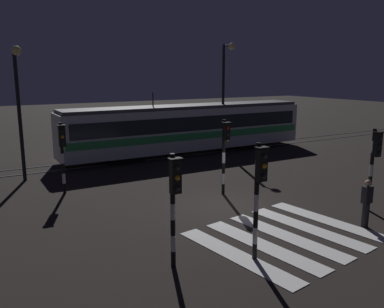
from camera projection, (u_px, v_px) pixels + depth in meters
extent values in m
plane|color=black|center=(227.00, 207.00, 16.05)|extent=(120.00, 120.00, 0.00)
cube|color=#59595E|center=(136.00, 161.00, 24.32)|extent=(80.00, 0.12, 0.03)
cube|color=#59595E|center=(128.00, 157.00, 25.54)|extent=(80.00, 0.12, 0.03)
cube|color=silver|center=(236.00, 255.00, 11.77)|extent=(1.37, 4.72, 0.02)
cube|color=silver|center=(262.00, 245.00, 12.47)|extent=(1.37, 4.72, 0.02)
cube|color=silver|center=(286.00, 236.00, 13.17)|extent=(1.37, 4.72, 0.02)
cube|color=silver|center=(307.00, 228.00, 13.87)|extent=(1.37, 4.72, 0.02)
cube|color=silver|center=(326.00, 220.00, 14.57)|extent=(1.37, 4.72, 0.02)
cylinder|color=black|center=(173.00, 259.00, 11.09)|extent=(0.14, 0.14, 0.46)
cylinder|color=white|center=(173.00, 243.00, 10.99)|extent=(0.14, 0.14, 0.46)
cylinder|color=black|center=(173.00, 228.00, 10.90)|extent=(0.14, 0.14, 0.46)
cylinder|color=white|center=(173.00, 212.00, 10.81)|extent=(0.14, 0.14, 0.46)
cylinder|color=black|center=(173.00, 195.00, 10.72)|extent=(0.14, 0.14, 0.46)
cylinder|color=white|center=(173.00, 179.00, 10.63)|extent=(0.14, 0.14, 0.46)
cylinder|color=black|center=(172.00, 162.00, 10.53)|extent=(0.14, 0.14, 0.46)
cube|color=black|center=(175.00, 177.00, 10.46)|extent=(0.28, 0.20, 0.90)
sphere|color=black|center=(177.00, 167.00, 10.31)|extent=(0.14, 0.14, 0.14)
sphere|color=orange|center=(177.00, 178.00, 10.37)|extent=(0.14, 0.14, 0.14)
sphere|color=black|center=(177.00, 188.00, 10.43)|extent=(0.14, 0.14, 0.14)
cube|color=black|center=(175.00, 159.00, 10.37)|extent=(0.36, 0.24, 0.04)
cylinder|color=black|center=(255.00, 251.00, 11.51)|extent=(0.14, 0.14, 0.49)
cylinder|color=white|center=(255.00, 235.00, 11.42)|extent=(0.14, 0.14, 0.49)
cylinder|color=black|center=(256.00, 219.00, 11.32)|extent=(0.14, 0.14, 0.49)
cylinder|color=white|center=(256.00, 203.00, 11.22)|extent=(0.14, 0.14, 0.49)
cylinder|color=black|center=(257.00, 186.00, 11.12)|extent=(0.14, 0.14, 0.49)
cylinder|color=white|center=(257.00, 169.00, 11.02)|extent=(0.14, 0.14, 0.49)
cylinder|color=black|center=(258.00, 151.00, 10.92)|extent=(0.14, 0.14, 0.49)
cube|color=black|center=(262.00, 165.00, 10.85)|extent=(0.28, 0.20, 0.90)
sphere|color=black|center=(265.00, 156.00, 10.70)|extent=(0.14, 0.14, 0.14)
sphere|color=orange|center=(264.00, 166.00, 10.76)|extent=(0.14, 0.14, 0.14)
sphere|color=black|center=(264.00, 176.00, 10.81)|extent=(0.14, 0.14, 0.14)
cube|color=black|center=(262.00, 148.00, 10.75)|extent=(0.36, 0.24, 0.04)
cylinder|color=black|center=(223.00, 189.00, 17.73)|extent=(0.14, 0.14, 0.48)
cylinder|color=white|center=(223.00, 179.00, 17.64)|extent=(0.14, 0.14, 0.48)
cylinder|color=black|center=(223.00, 168.00, 17.54)|extent=(0.14, 0.14, 0.48)
cylinder|color=white|center=(224.00, 158.00, 17.45)|extent=(0.14, 0.14, 0.48)
cylinder|color=black|center=(224.00, 147.00, 17.35)|extent=(0.14, 0.14, 0.48)
cylinder|color=white|center=(224.00, 136.00, 17.26)|extent=(0.14, 0.14, 0.48)
cylinder|color=black|center=(224.00, 125.00, 17.16)|extent=(0.14, 0.14, 0.48)
cube|color=black|center=(226.00, 134.00, 17.09)|extent=(0.28, 0.20, 0.90)
sphere|color=red|center=(228.00, 128.00, 16.94)|extent=(0.14, 0.14, 0.14)
sphere|color=black|center=(228.00, 134.00, 17.00)|extent=(0.14, 0.14, 0.14)
sphere|color=black|center=(228.00, 141.00, 17.05)|extent=(0.14, 0.14, 0.14)
cube|color=black|center=(226.00, 123.00, 16.99)|extent=(0.36, 0.24, 0.04)
cylinder|color=black|center=(368.00, 204.00, 15.66)|extent=(0.14, 0.14, 0.46)
cylinder|color=white|center=(369.00, 193.00, 15.57)|extent=(0.14, 0.14, 0.46)
cylinder|color=black|center=(370.00, 182.00, 15.47)|extent=(0.14, 0.14, 0.46)
cylinder|color=white|center=(371.00, 170.00, 15.38)|extent=(0.14, 0.14, 0.46)
cylinder|color=black|center=(372.00, 159.00, 15.29)|extent=(0.14, 0.14, 0.46)
cylinder|color=white|center=(373.00, 147.00, 15.20)|extent=(0.14, 0.14, 0.46)
cylinder|color=black|center=(374.00, 135.00, 15.11)|extent=(0.14, 0.14, 0.46)
cube|color=black|center=(378.00, 145.00, 15.03)|extent=(0.28, 0.20, 0.90)
sphere|color=black|center=(381.00, 138.00, 14.88)|extent=(0.14, 0.14, 0.14)
sphere|color=black|center=(380.00, 145.00, 14.94)|extent=(0.14, 0.14, 0.14)
sphere|color=black|center=(379.00, 153.00, 15.00)|extent=(0.14, 0.14, 0.14)
cube|color=black|center=(379.00, 132.00, 14.94)|extent=(0.36, 0.24, 0.04)
cylinder|color=black|center=(65.00, 188.00, 17.88)|extent=(0.14, 0.14, 0.46)
cylinder|color=white|center=(64.00, 178.00, 17.79)|extent=(0.14, 0.14, 0.46)
cylinder|color=black|center=(63.00, 168.00, 17.70)|extent=(0.14, 0.14, 0.46)
cylinder|color=white|center=(63.00, 158.00, 17.61)|extent=(0.14, 0.14, 0.46)
cylinder|color=black|center=(62.00, 148.00, 17.52)|extent=(0.14, 0.14, 0.46)
cylinder|color=white|center=(61.00, 138.00, 17.43)|extent=(0.14, 0.14, 0.46)
cylinder|color=black|center=(60.00, 128.00, 17.34)|extent=(0.14, 0.14, 0.46)
cube|color=black|center=(62.00, 137.00, 17.27)|extent=(0.28, 0.20, 0.90)
sphere|color=black|center=(62.00, 131.00, 17.12)|extent=(0.14, 0.14, 0.14)
sphere|color=orange|center=(62.00, 137.00, 17.17)|extent=(0.14, 0.14, 0.14)
sphere|color=black|center=(63.00, 143.00, 17.23)|extent=(0.14, 0.14, 0.14)
cube|color=black|center=(61.00, 125.00, 17.17)|extent=(0.36, 0.24, 0.04)
cylinder|color=black|center=(223.00, 99.00, 26.89)|extent=(0.18, 0.18, 7.18)
cylinder|color=black|center=(228.00, 45.00, 25.81)|extent=(0.10, 0.90, 0.10)
sphere|color=#F9E08C|center=(232.00, 46.00, 25.45)|extent=(0.44, 0.44, 0.44)
cylinder|color=black|center=(20.00, 116.00, 19.40)|extent=(0.18, 0.18, 6.50)
cylinder|color=black|center=(15.00, 49.00, 18.39)|extent=(0.10, 0.90, 0.10)
sphere|color=#F9E08C|center=(16.00, 51.00, 18.02)|extent=(0.44, 0.44, 0.44)
cube|color=silver|center=(189.00, 128.00, 26.60)|extent=(17.13, 2.50, 2.70)
cube|color=green|center=(198.00, 136.00, 25.59)|extent=(16.78, 0.04, 0.44)
cube|color=green|center=(180.00, 131.00, 27.74)|extent=(16.78, 0.04, 0.44)
cube|color=black|center=(198.00, 124.00, 25.43)|extent=(16.27, 0.03, 0.90)
cube|color=#4C4C51|center=(189.00, 106.00, 26.31)|extent=(16.78, 2.30, 0.20)
cylinder|color=#262628|center=(153.00, 100.00, 24.95)|extent=(0.08, 0.08, 1.00)
cube|color=black|center=(244.00, 144.00, 29.20)|extent=(2.20, 2.00, 0.35)
cube|color=black|center=(122.00, 158.00, 24.60)|extent=(2.20, 2.00, 0.35)
sphere|color=#F9F2CC|center=(285.00, 126.00, 30.88)|extent=(0.24, 0.24, 0.24)
cylinder|color=black|center=(365.00, 215.00, 13.91)|extent=(0.24, 0.24, 0.88)
cube|color=black|center=(367.00, 195.00, 13.76)|extent=(0.36, 0.22, 0.60)
sphere|color=tan|center=(368.00, 183.00, 13.68)|extent=(0.22, 0.22, 0.22)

